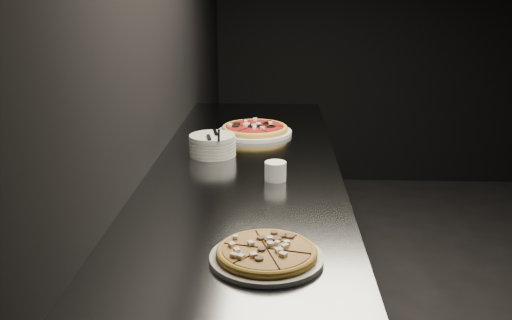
{
  "coord_description": "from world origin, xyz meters",
  "views": [
    {
      "loc": [
        -2.0,
        -2.17,
        1.61
      ],
      "look_at": [
        -2.08,
        -0.2,
        1.0
      ],
      "focal_mm": 40.0,
      "sensor_mm": 36.0,
      "label": 1
    }
  ],
  "objects_px": {
    "counter": "(246,267)",
    "cutlery": "(214,135)",
    "plate_stack": "(212,145)",
    "ramekin": "(275,170)",
    "pizza_mushroom": "(267,254)",
    "pizza_tomato": "(255,129)"
  },
  "relations": [
    {
      "from": "pizza_mushroom",
      "to": "plate_stack",
      "type": "height_order",
      "value": "plate_stack"
    },
    {
      "from": "counter",
      "to": "pizza_mushroom",
      "type": "height_order",
      "value": "pizza_mushroom"
    },
    {
      "from": "pizza_tomato",
      "to": "ramekin",
      "type": "bearing_deg",
      "value": -81.21
    },
    {
      "from": "counter",
      "to": "pizza_tomato",
      "type": "bearing_deg",
      "value": 88.04
    },
    {
      "from": "plate_stack",
      "to": "ramekin",
      "type": "xyz_separation_m",
      "value": [
        0.27,
        -0.31,
        -0.01
      ]
    },
    {
      "from": "plate_stack",
      "to": "cutlery",
      "type": "height_order",
      "value": "cutlery"
    },
    {
      "from": "pizza_tomato",
      "to": "plate_stack",
      "type": "height_order",
      "value": "plate_stack"
    },
    {
      "from": "pizza_tomato",
      "to": "cutlery",
      "type": "xyz_separation_m",
      "value": [
        -0.16,
        -0.37,
        0.07
      ]
    },
    {
      "from": "pizza_mushroom",
      "to": "plate_stack",
      "type": "relative_size",
      "value": 1.65
    },
    {
      "from": "pizza_mushroom",
      "to": "cutlery",
      "type": "relative_size",
      "value": 1.53
    },
    {
      "from": "pizza_mushroom",
      "to": "cutlery",
      "type": "height_order",
      "value": "cutlery"
    },
    {
      "from": "pizza_mushroom",
      "to": "cutlery",
      "type": "xyz_separation_m",
      "value": [
        -0.24,
        0.94,
        0.07
      ]
    },
    {
      "from": "counter",
      "to": "cutlery",
      "type": "height_order",
      "value": "cutlery"
    },
    {
      "from": "plate_stack",
      "to": "pizza_mushroom",
      "type": "bearing_deg",
      "value": -75.38
    },
    {
      "from": "counter",
      "to": "cutlery",
      "type": "relative_size",
      "value": 11.75
    },
    {
      "from": "counter",
      "to": "pizza_tomato",
      "type": "distance_m",
      "value": 0.68
    },
    {
      "from": "pizza_tomato",
      "to": "pizza_mushroom",
      "type": "bearing_deg",
      "value": -86.25
    },
    {
      "from": "pizza_mushroom",
      "to": "plate_stack",
      "type": "distance_m",
      "value": 0.99
    },
    {
      "from": "counter",
      "to": "cutlery",
      "type": "xyz_separation_m",
      "value": [
        -0.14,
        0.11,
        0.55
      ]
    },
    {
      "from": "counter",
      "to": "cutlery",
      "type": "distance_m",
      "value": 0.58
    },
    {
      "from": "counter",
      "to": "ramekin",
      "type": "xyz_separation_m",
      "value": [
        0.12,
        -0.19,
        0.5
      ]
    },
    {
      "from": "pizza_mushroom",
      "to": "plate_stack",
      "type": "bearing_deg",
      "value": 104.62
    }
  ]
}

